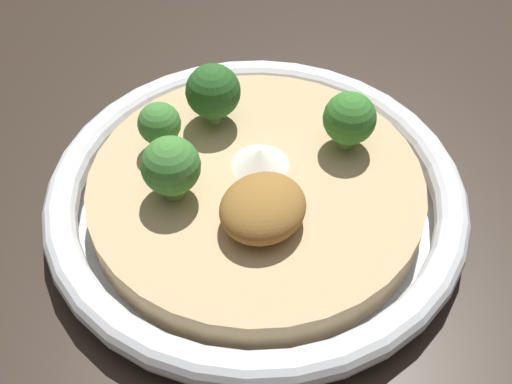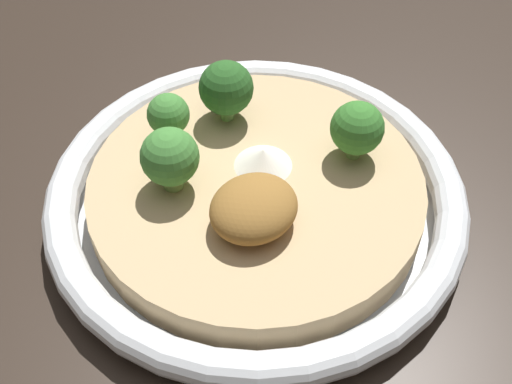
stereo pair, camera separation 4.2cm
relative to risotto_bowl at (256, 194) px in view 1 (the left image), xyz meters
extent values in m
plane|color=#2D231C|center=(0.00, 0.00, -0.02)|extent=(6.00, 6.00, 0.00)
cylinder|color=silver|center=(0.00, 0.00, -0.01)|extent=(0.26, 0.26, 0.01)
torus|color=silver|center=(0.00, 0.00, 0.00)|extent=(0.28, 0.28, 0.02)
cylinder|color=tan|center=(0.00, 0.00, 0.00)|extent=(0.22, 0.22, 0.02)
cone|color=white|center=(-0.01, -0.01, 0.02)|extent=(0.04, 0.04, 0.01)
ellipsoid|color=olive|center=(0.03, 0.02, 0.03)|extent=(0.06, 0.05, 0.03)
cylinder|color=#759E4C|center=(0.04, -0.03, 0.02)|extent=(0.01, 0.01, 0.02)
sphere|color=#428438|center=(0.04, -0.03, 0.04)|extent=(0.04, 0.04, 0.04)
cylinder|color=#759E4C|center=(-0.06, 0.03, 0.02)|extent=(0.01, 0.01, 0.02)
sphere|color=#387A2D|center=(-0.06, 0.03, 0.04)|extent=(0.04, 0.04, 0.04)
cylinder|color=#759E4C|center=(0.01, -0.07, 0.02)|extent=(0.02, 0.02, 0.02)
sphere|color=#428438|center=(0.01, -0.07, 0.04)|extent=(0.03, 0.03, 0.03)
cylinder|color=#668E47|center=(-0.03, -0.06, 0.02)|extent=(0.01, 0.01, 0.02)
sphere|color=#285B23|center=(-0.03, -0.06, 0.04)|extent=(0.04, 0.04, 0.04)
camera|label=1|loc=(0.23, 0.17, 0.32)|focal=45.00mm
camera|label=2|loc=(0.20, 0.20, 0.32)|focal=45.00mm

